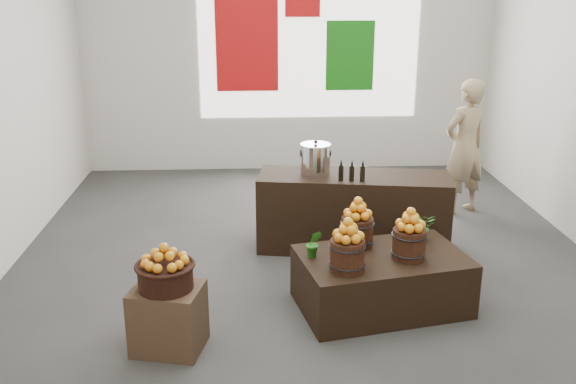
{
  "coord_description": "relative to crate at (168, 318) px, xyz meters",
  "views": [
    {
      "loc": [
        -0.52,
        -5.97,
        2.77
      ],
      "look_at": [
        -0.22,
        -0.4,
        0.91
      ],
      "focal_mm": 40.0,
      "sensor_mm": 36.0,
      "label": 1
    }
  ],
  "objects": [
    {
      "name": "back_wall",
      "position": [
        1.21,
        5.01,
        1.74
      ],
      "size": [
        6.0,
        0.04,
        4.0
      ],
      "primitive_type": "cube",
      "color": "beige",
      "rests_on": "ground"
    },
    {
      "name": "apples_in_bucket_front_right",
      "position": [
        1.99,
        0.51,
        0.59
      ],
      "size": [
        0.21,
        0.21,
        0.19
      ],
      "primitive_type": null,
      "color": "#B12405",
      "rests_on": "apple_bucket_front_right"
    },
    {
      "name": "back_opening",
      "position": [
        1.51,
        4.99,
        1.74
      ],
      "size": [
        3.2,
        0.02,
        2.4
      ],
      "primitive_type": "cube",
      "color": "white",
      "rests_on": "back_wall"
    },
    {
      "name": "oil_cruets",
      "position": [
        1.7,
        1.71,
        0.67
      ],
      "size": [
        0.22,
        0.09,
        0.23
      ],
      "primitive_type": null,
      "rotation": [
        0.0,
        0.0,
        -0.15
      ],
      "color": "black",
      "rests_on": "counter"
    },
    {
      "name": "apple_bucket_front_left",
      "position": [
        1.43,
        0.31,
        0.36
      ],
      "size": [
        0.29,
        0.29,
        0.26
      ],
      "primitive_type": "cylinder",
      "color": "#35190E",
      "rests_on": "display_table"
    },
    {
      "name": "stock_pot_left",
      "position": [
        1.33,
        1.97,
        0.71
      ],
      "size": [
        0.31,
        0.31,
        0.31
      ],
      "primitive_type": "cylinder",
      "color": "silver",
      "rests_on": "counter"
    },
    {
      "name": "apple_bucket_front_right",
      "position": [
        1.99,
        0.51,
        0.36
      ],
      "size": [
        0.29,
        0.29,
        0.26
      ],
      "primitive_type": "cylinder",
      "color": "#35190E",
      "rests_on": "display_table"
    },
    {
      "name": "wicker_basket",
      "position": [
        0.0,
        0.0,
        0.36
      ],
      "size": [
        0.42,
        0.42,
        0.19
      ],
      "primitive_type": "cylinder",
      "color": "black",
      "rests_on": "crate"
    },
    {
      "name": "apples_in_bucket_front_left",
      "position": [
        1.43,
        0.31,
        0.59
      ],
      "size": [
        0.21,
        0.21,
        0.19
      ],
      "primitive_type": null,
      "color": "#B12405",
      "rests_on": "apple_bucket_front_left"
    },
    {
      "name": "crate",
      "position": [
        0.0,
        0.0,
        0.0
      ],
      "size": [
        0.61,
        0.54,
        0.52
      ],
      "primitive_type": "cube",
      "rotation": [
        0.0,
        0.0,
        -0.23
      ],
      "color": "brown",
      "rests_on": "ground"
    },
    {
      "name": "herb_garnish_left",
      "position": [
        1.19,
        0.59,
        0.35
      ],
      "size": [
        0.14,
        0.12,
        0.25
      ],
      "primitive_type": "imported",
      "rotation": [
        0.0,
        0.0,
        -0.06
      ],
      "color": "#206A16",
      "rests_on": "display_table"
    },
    {
      "name": "herb_garnish_right",
      "position": [
        2.21,
        0.92,
        0.36
      ],
      "size": [
        0.24,
        0.21,
        0.25
      ],
      "primitive_type": "imported",
      "rotation": [
        0.0,
        0.0,
        0.07
      ],
      "color": "#206A16",
      "rests_on": "display_table"
    },
    {
      "name": "deco_green_right",
      "position": [
        2.11,
        4.98,
        1.44
      ],
      "size": [
        0.7,
        0.04,
        1.0
      ],
      "primitive_type": "cube",
      "color": "#13650F",
      "rests_on": "back_wall"
    },
    {
      "name": "display_table",
      "position": [
        1.79,
        0.58,
        -0.02
      ],
      "size": [
        1.58,
        1.15,
        0.49
      ],
      "primitive_type": "cube",
      "rotation": [
        0.0,
        0.0,
        0.21
      ],
      "color": "black",
      "rests_on": "ground"
    },
    {
      "name": "apple_bucket_rear",
      "position": [
        1.6,
        0.81,
        0.36
      ],
      "size": [
        0.29,
        0.29,
        0.26
      ],
      "primitive_type": "cylinder",
      "color": "#35190E",
      "rests_on": "display_table"
    },
    {
      "name": "counter",
      "position": [
        1.73,
        1.9,
        0.15
      ],
      "size": [
        2.07,
        0.94,
        0.82
      ],
      "primitive_type": "cube",
      "rotation": [
        0.0,
        0.0,
        -0.15
      ],
      "color": "black",
      "rests_on": "ground"
    },
    {
      "name": "apples_in_bucket_rear",
      "position": [
        1.6,
        0.81,
        0.59
      ],
      "size": [
        0.21,
        0.21,
        0.19
      ],
      "primitive_type": null,
      "color": "#B12405",
      "rests_on": "apple_bucket_rear"
    },
    {
      "name": "apples_in_basket",
      "position": [
        0.0,
        0.0,
        0.54
      ],
      "size": [
        0.33,
        0.33,
        0.18
      ],
      "primitive_type": null,
      "color": "#B12405",
      "rests_on": "wicker_basket"
    },
    {
      "name": "ground",
      "position": [
        1.21,
        1.51,
        -0.26
      ],
      "size": [
        7.0,
        7.0,
        0.0
      ],
      "primitive_type": "plane",
      "color": "#363634",
      "rests_on": "ground"
    },
    {
      "name": "deco_red_left",
      "position": [
        0.61,
        4.98,
        1.64
      ],
      "size": [
        0.9,
        0.04,
        1.4
      ],
      "primitive_type": "cube",
      "color": "#AF0D0E",
      "rests_on": "back_wall"
    },
    {
      "name": "shopper",
      "position": [
        3.24,
        2.95,
        0.57
      ],
      "size": [
        0.72,
        0.62,
        1.66
      ],
      "primitive_type": "imported",
      "rotation": [
        0.0,
        0.0,
        3.58
      ],
      "color": "#99805E",
      "rests_on": "ground"
    }
  ]
}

